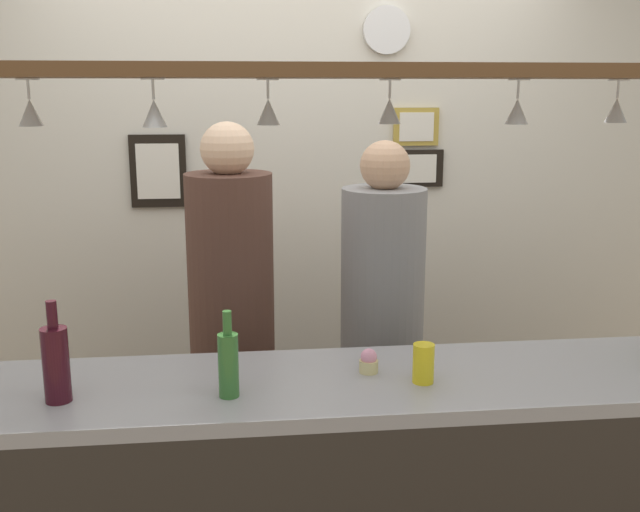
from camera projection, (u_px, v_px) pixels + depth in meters
name	position (u px, v px, depth m)	size (l,w,h in m)	color
back_wall	(297.00, 209.00, 3.63)	(4.40, 0.06, 2.60)	silver
bar_counter	(343.00, 499.00, 2.21)	(2.70, 0.55, 1.00)	#99999E
overhead_glass_rack	(336.00, 71.00, 2.13)	(2.20, 0.36, 0.04)	brown
hanging_wineglass_far_left	(30.00, 111.00, 2.09)	(0.07, 0.07, 0.13)	silver
hanging_wineglass_left	(154.00, 112.00, 2.04)	(0.07, 0.07, 0.13)	silver
hanging_wineglass_center_left	(268.00, 110.00, 2.15)	(0.07, 0.07, 0.13)	silver
hanging_wineglass_center	(389.00, 110.00, 2.22)	(0.07, 0.07, 0.13)	silver
hanging_wineglass_center_right	(517.00, 110.00, 2.20)	(0.07, 0.07, 0.13)	silver
hanging_wineglass_right	(616.00, 109.00, 2.30)	(0.07, 0.07, 0.13)	silver
person_left_brown_shirt	(231.00, 298.00, 2.94)	(0.34, 0.34, 1.76)	#2D334C
person_middle_grey_shirt	(382.00, 305.00, 3.02)	(0.34, 0.34, 1.68)	#2D334C
bottle_wine_dark_red	(56.00, 362.00, 2.10)	(0.08, 0.08, 0.30)	#380F19
bottle_beer_green_import	(228.00, 363.00, 2.14)	(0.06, 0.06, 0.26)	#336B2D
drink_can	(423.00, 363.00, 2.25)	(0.07, 0.07, 0.12)	yellow
cupcake	(369.00, 362.00, 2.33)	(0.06, 0.06, 0.08)	beige
picture_frame_lower_pair	(413.00, 168.00, 3.60)	(0.30, 0.02, 0.18)	black
picture_frame_upper_small	(416.00, 127.00, 3.56)	(0.22, 0.02, 0.18)	#B29338
picture_frame_caricature	(158.00, 171.00, 3.47)	(0.26, 0.02, 0.34)	black
wall_clock	(387.00, 30.00, 3.44)	(0.22, 0.22, 0.03)	white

